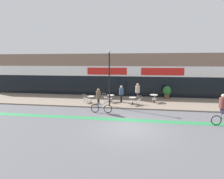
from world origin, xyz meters
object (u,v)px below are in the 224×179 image
(cafe_chair_0_side, at_px, (85,98))
(bistro_table_0, at_px, (91,98))
(cafe_chair_3_near, at_px, (154,98))
(cafe_chair_1_side, at_px, (105,97))
(cyclist_0, at_px, (223,107))
(bistro_table_1, at_px, (111,97))
(cafe_chair_2_near, at_px, (132,101))
(lamp_post, at_px, (109,74))
(cafe_chair_2_side, at_px, (139,99))
(cyclist_1, at_px, (99,99))
(cafe_chair_0_near, at_px, (89,99))
(bistro_table_3, at_px, (154,97))
(bistro_table_2, at_px, (132,99))
(planter_pot, at_px, (167,92))
(cafe_chair_1_near, at_px, (110,98))
(pedestrian_far_end, at_px, (138,90))
(pedestrian_near_end, at_px, (121,92))

(cafe_chair_0_side, bearing_deg, bistro_table_0, -6.00)
(cafe_chair_0_side, xyz_separation_m, cafe_chair_3_near, (6.92, 0.78, 0.00))
(cafe_chair_1_side, height_order, cyclist_0, cyclist_0)
(bistro_table_1, relative_size, cafe_chair_2_near, 0.82)
(bistro_table_1, relative_size, cyclist_0, 0.34)
(bistro_table_0, xyz_separation_m, cafe_chair_0_side, (-0.63, -0.01, 0.01))
(lamp_post, bearing_deg, cafe_chair_3_near, 21.10)
(cafe_chair_3_near, bearing_deg, bistro_table_0, 92.67)
(cafe_chair_2_side, xyz_separation_m, cyclist_1, (-3.28, -2.85, 0.50))
(cafe_chair_3_near, bearing_deg, cafe_chair_0_near, 98.20)
(bistro_table_3, xyz_separation_m, cafe_chair_0_side, (-6.91, -1.41, -0.04))
(lamp_post, bearing_deg, cyclist_0, -23.50)
(bistro_table_0, relative_size, cafe_chair_1_side, 0.80)
(cafe_chair_2_side, bearing_deg, bistro_table_2, -0.82)
(cafe_chair_0_side, relative_size, cafe_chair_2_side, 1.00)
(bistro_table_0, distance_m, planter_pot, 8.60)
(bistro_table_0, xyz_separation_m, bistro_table_1, (1.88, 0.97, -0.00))
(cyclist_0, bearing_deg, bistro_table_3, 120.72)
(bistro_table_3, relative_size, lamp_post, 0.15)
(cyclist_1, bearing_deg, cafe_chair_1_near, 82.61)
(cafe_chair_0_near, distance_m, pedestrian_far_end, 5.36)
(cafe_chair_2_side, bearing_deg, cafe_chair_2_near, 44.20)
(cafe_chair_2_side, height_order, planter_pot, planter_pot)
(bistro_table_1, bearing_deg, cyclist_1, -95.93)
(cafe_chair_3_near, height_order, pedestrian_near_end, pedestrian_near_end)
(bistro_table_1, xyz_separation_m, pedestrian_far_end, (2.75, 1.05, 0.59))
(bistro_table_1, distance_m, cafe_chair_1_near, 0.63)
(cyclist_1, relative_size, pedestrian_near_end, 1.18)
(bistro_table_3, height_order, cafe_chair_2_side, cafe_chair_2_side)
(bistro_table_2, xyz_separation_m, cyclist_1, (-2.66, -2.85, 0.52))
(cyclist_1, bearing_deg, bistro_table_3, 40.58)
(cafe_chair_1_side, height_order, cafe_chair_2_near, same)
(bistro_table_3, relative_size, cafe_chair_1_side, 0.89)
(cyclist_1, xyz_separation_m, pedestrian_far_end, (3.13, 4.77, 0.07))
(cafe_chair_0_side, height_order, cafe_chair_1_near, same)
(bistro_table_2, bearing_deg, cafe_chair_0_side, -178.67)
(bistro_table_3, height_order, cyclist_1, cyclist_1)
(planter_pot, bearing_deg, bistro_table_3, -128.31)
(bistro_table_2, relative_size, cyclist_1, 0.34)
(bistro_table_0, relative_size, bistro_table_2, 1.02)
(cafe_chair_2_near, height_order, lamp_post, lamp_post)
(lamp_post, bearing_deg, cafe_chair_2_near, 9.40)
(cafe_chair_2_side, bearing_deg, planter_pot, -134.10)
(cafe_chair_0_side, xyz_separation_m, planter_pot, (8.51, 3.43, 0.27))
(planter_pot, bearing_deg, bistro_table_1, -157.82)
(cafe_chair_0_near, height_order, cyclist_1, cyclist_1)
(cafe_chair_1_side, distance_m, cafe_chair_3_near, 5.04)
(cyclist_1, bearing_deg, cafe_chair_2_near, 39.66)
(cafe_chair_3_near, height_order, cyclist_1, cyclist_1)
(cafe_chair_0_side, height_order, cafe_chair_2_side, same)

